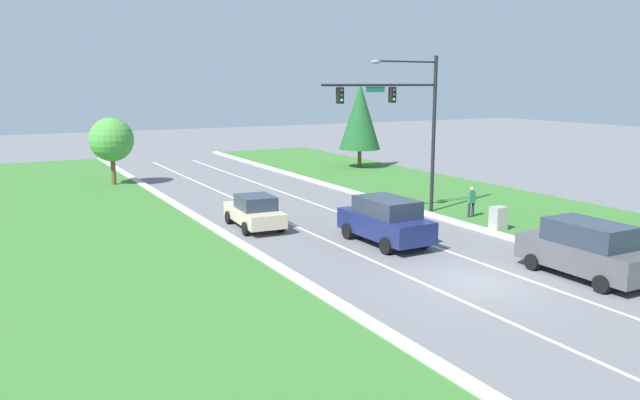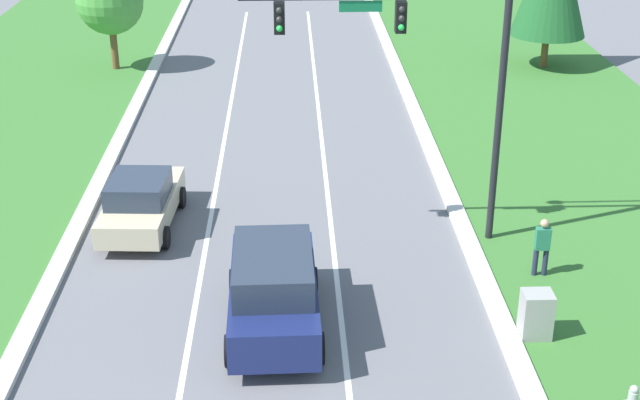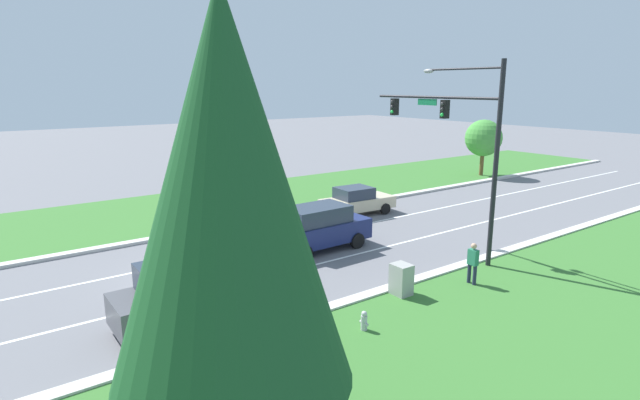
# 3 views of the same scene
# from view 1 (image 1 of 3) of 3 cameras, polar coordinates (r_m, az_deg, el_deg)

# --- Properties ---
(ground_plane) EXTENTS (160.00, 160.00, 0.00)m
(ground_plane) POSITION_cam_1_polar(r_m,az_deg,el_deg) (23.19, 14.31, -7.34)
(ground_plane) COLOR slate
(curb_strip_right) EXTENTS (0.50, 90.00, 0.15)m
(curb_strip_right) POSITION_cam_1_polar(r_m,az_deg,el_deg) (27.21, 23.15, -5.04)
(curb_strip_right) COLOR beige
(curb_strip_right) RESTS_ON ground_plane
(curb_strip_left) EXTENTS (0.50, 90.00, 0.15)m
(curb_strip_left) POSITION_cam_1_polar(r_m,az_deg,el_deg) (19.93, 2.09, -9.77)
(curb_strip_left) COLOR beige
(curb_strip_left) RESTS_ON ground_plane
(grass_verge_left) EXTENTS (10.00, 90.00, 0.08)m
(grass_verge_left) POSITION_cam_1_polar(r_m,az_deg,el_deg) (18.04, -12.79, -12.41)
(grass_verge_left) COLOR #38702D
(grass_verge_left) RESTS_ON ground_plane
(lane_stripe_inner_left) EXTENTS (0.14, 81.00, 0.01)m
(lane_stripe_inner_left) POSITION_cam_1_polar(r_m,az_deg,el_deg) (22.06, 10.83, -8.12)
(lane_stripe_inner_left) COLOR white
(lane_stripe_inner_left) RESTS_ON ground_plane
(lane_stripe_inner_right) EXTENTS (0.14, 81.00, 0.01)m
(lane_stripe_inner_right) POSITION_cam_1_polar(r_m,az_deg,el_deg) (24.41, 17.44, -6.59)
(lane_stripe_inner_right) COLOR white
(lane_stripe_inner_right) RESTS_ON ground_plane
(traffic_signal_mast) EXTENTS (7.00, 0.41, 8.46)m
(traffic_signal_mast) POSITION_cam_1_polar(r_m,az_deg,el_deg) (33.11, 7.83, 8.01)
(traffic_signal_mast) COLOR black
(traffic_signal_mast) RESTS_ON ground_plane
(graphite_suv) EXTENTS (2.15, 4.93, 2.10)m
(graphite_suv) POSITION_cam_1_polar(r_m,az_deg,el_deg) (24.77, 23.11, -4.18)
(graphite_suv) COLOR #4C4C51
(graphite_suv) RESTS_ON ground_plane
(champagne_sedan) EXTENTS (2.20, 4.54, 1.65)m
(champagne_sedan) POSITION_cam_1_polar(r_m,az_deg,el_deg) (30.77, -6.01, -1.06)
(champagne_sedan) COLOR beige
(champagne_sedan) RESTS_ON ground_plane
(navy_suv) EXTENTS (2.28, 4.90, 2.07)m
(navy_suv) POSITION_cam_1_polar(r_m,az_deg,el_deg) (27.71, 6.00, -1.84)
(navy_suv) COLOR navy
(navy_suv) RESTS_ON ground_plane
(utility_cabinet) EXTENTS (0.70, 0.60, 1.22)m
(utility_cabinet) POSITION_cam_1_polar(r_m,az_deg,el_deg) (31.09, 15.99, -1.69)
(utility_cabinet) COLOR #9E9E99
(utility_cabinet) RESTS_ON ground_plane
(pedestrian) EXTENTS (0.40, 0.24, 1.69)m
(pedestrian) POSITION_cam_1_polar(r_m,az_deg,el_deg) (33.67, 13.67, -0.09)
(pedestrian) COLOR #232842
(pedestrian) RESTS_ON ground_plane
(fire_hydrant) EXTENTS (0.34, 0.20, 0.70)m
(fire_hydrant) POSITION_cam_1_polar(r_m,az_deg,el_deg) (30.19, 21.48, -2.91)
(fire_hydrant) COLOR #B7B7BC
(fire_hydrant) RESTS_ON ground_plane
(conifer_near_right_tree) EXTENTS (3.41, 3.41, 7.07)m
(conifer_near_right_tree) POSITION_cam_1_polar(r_m,az_deg,el_deg) (52.15, 3.68, 7.64)
(conifer_near_right_tree) COLOR brown
(conifer_near_right_tree) RESTS_ON ground_plane
(oak_near_left_tree) EXTENTS (3.02, 3.02, 4.72)m
(oak_near_left_tree) POSITION_cam_1_polar(r_m,az_deg,el_deg) (45.42, -18.53, 5.24)
(oak_near_left_tree) COLOR brown
(oak_near_left_tree) RESTS_ON ground_plane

